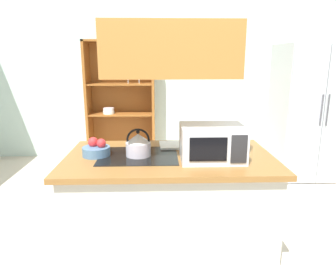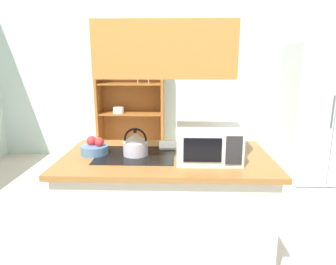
% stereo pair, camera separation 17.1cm
% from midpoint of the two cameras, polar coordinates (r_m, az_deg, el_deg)
% --- Properties ---
extents(ground_plane, '(7.80, 7.80, 0.00)m').
position_cam_midpoint_polar(ground_plane, '(2.70, 1.79, -23.50)').
color(ground_plane, beige).
extents(wall_back, '(6.00, 0.12, 2.70)m').
position_cam_midpoint_polar(wall_back, '(5.17, 1.97, 10.42)').
color(wall_back, silver).
rests_on(wall_back, ground).
extents(kitchen_island, '(1.60, 0.92, 0.90)m').
position_cam_midpoint_polar(kitchen_island, '(2.54, 1.72, -13.98)').
color(kitchen_island, beige).
rests_on(kitchen_island, ground).
extents(range_hood, '(0.90, 0.70, 1.20)m').
position_cam_midpoint_polar(range_hood, '(2.26, 1.97, 17.64)').
color(range_hood, '#A5692E').
extents(refrigerator, '(0.90, 0.78, 1.83)m').
position_cam_midpoint_polar(refrigerator, '(4.63, 27.65, 3.12)').
color(refrigerator, beige).
rests_on(refrigerator, ground).
extents(dish_cabinet, '(1.08, 0.40, 1.92)m').
position_cam_midpoint_polar(dish_cabinet, '(5.05, -5.97, 4.58)').
color(dish_cabinet, brown).
rests_on(dish_cabinet, ground).
extents(kettle, '(0.19, 0.19, 0.21)m').
position_cam_midpoint_polar(kettle, '(2.35, -4.05, -2.18)').
color(kettle, silver).
rests_on(kettle, kitchen_island).
extents(cutting_board, '(0.35, 0.26, 0.02)m').
position_cam_midpoint_polar(cutting_board, '(2.62, 3.94, -2.40)').
color(cutting_board, white).
rests_on(cutting_board, kitchen_island).
extents(microwave, '(0.46, 0.35, 0.26)m').
position_cam_midpoint_polar(microwave, '(2.25, 9.72, -2.04)').
color(microwave, silver).
rests_on(microwave, kitchen_island).
extents(fruit_bowl, '(0.21, 0.21, 0.14)m').
position_cam_midpoint_polar(fruit_bowl, '(2.44, -11.62, -2.89)').
color(fruit_bowl, '#4C7299').
rests_on(fruit_bowl, kitchen_island).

